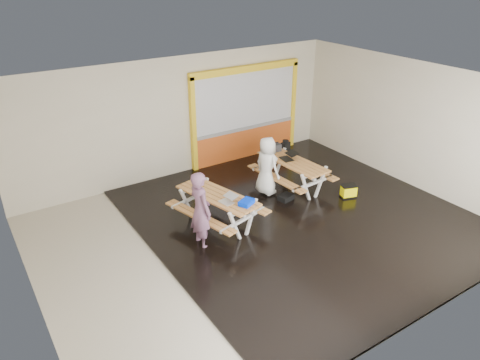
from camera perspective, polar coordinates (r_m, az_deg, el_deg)
room at (r=10.16m, az=2.78°, el=1.94°), size 10.02×8.02×3.52m
deck at (r=11.65m, az=7.62°, el=-4.46°), size 7.50×7.98×0.05m
kiosk at (r=14.46m, az=0.72°, el=8.10°), size 3.88×0.16×3.00m
picnic_table_left at (r=10.87m, az=-2.81°, el=-2.79°), size 1.94×2.45×0.86m
picnic_table_right at (r=12.71m, az=6.58°, el=1.55°), size 1.61×2.26×0.87m
person_left at (r=10.06m, az=-4.96°, el=-3.79°), size 0.46×0.68×1.84m
person_right at (r=12.17m, az=3.38°, el=1.78°), size 0.61×0.85×1.60m
laptop_left at (r=10.43m, az=-1.51°, el=-2.49°), size 0.42×0.39×0.16m
laptop_right at (r=12.73m, az=6.08°, el=2.90°), size 0.48×0.43×0.18m
blue_pouch at (r=10.33m, az=0.82°, el=-2.81°), size 0.43×0.38×0.10m
toolbox at (r=13.17m, az=4.12°, el=4.02°), size 0.48×0.27×0.27m
backpack at (r=13.69m, az=5.69°, el=4.03°), size 0.32×0.25×0.47m
dark_case at (r=12.27m, az=5.74°, el=-2.17°), size 0.44×0.36×0.15m
fluke_bag at (r=12.65m, az=13.42°, el=-1.38°), size 0.47×0.38×0.35m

